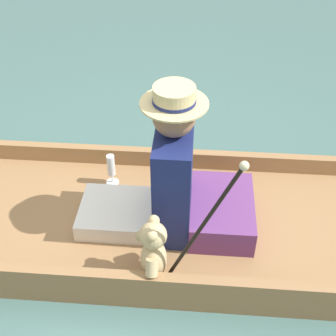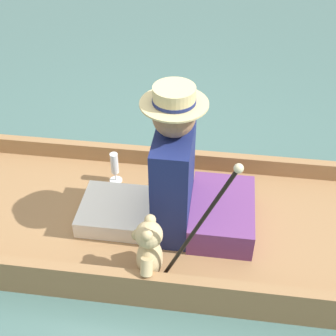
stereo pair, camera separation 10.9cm
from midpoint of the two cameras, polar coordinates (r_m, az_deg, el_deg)
ground_plane at (r=2.98m, az=-4.11°, el=-7.65°), size 16.00×16.00×0.00m
punt_boat at (r=2.93m, az=-4.18°, el=-6.71°), size 1.12×3.31×0.24m
seat_cushion at (r=2.81m, az=5.44°, el=-5.40°), size 0.53×0.37×0.18m
seated_person at (r=2.62m, az=-2.03°, el=-1.15°), size 0.44×0.73×0.94m
teddy_bear at (r=2.47m, az=-3.14°, el=-10.16°), size 0.28×0.16×0.40m
wine_glass at (r=3.08m, az=-7.95°, el=0.10°), size 0.08×0.08×0.22m
walking_cane at (r=2.20m, az=3.40°, el=-6.25°), size 0.04×0.37×0.84m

